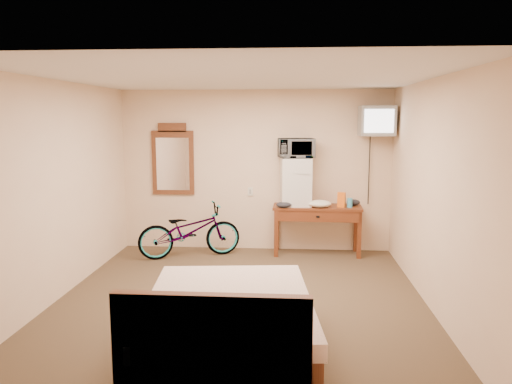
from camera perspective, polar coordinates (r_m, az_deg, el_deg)
room at (r=5.54m, az=-1.85°, el=-0.07°), size 4.60×4.64×2.50m
desk at (r=7.60m, az=7.01°, el=-2.53°), size 1.34×0.55×0.75m
mini_fridge at (r=7.57m, az=4.57°, el=1.18°), size 0.48×0.47×0.73m
microwave at (r=7.52m, az=4.61°, el=5.02°), size 0.57×0.43×0.29m
snack_bag at (r=7.53m, az=9.74°, el=-0.88°), size 0.13×0.10×0.22m
blue_cup at (r=7.55m, az=10.67°, el=-1.21°), size 0.08×0.08×0.14m
cloth_cream at (r=7.49m, az=7.29°, el=-1.33°), size 0.35×0.27×0.11m
cloth_dark_a at (r=7.41m, az=3.20°, el=-1.47°), size 0.23×0.17×0.09m
cloth_dark_b at (r=7.73m, az=11.06°, el=-1.17°), size 0.20×0.17×0.09m
crt_television at (r=7.57m, az=13.63°, el=7.90°), size 0.50×0.59×0.44m
wall_mirror at (r=7.97m, az=-9.48°, el=3.62°), size 0.66×0.04×1.12m
bicycle at (r=7.53m, az=-7.60°, el=-4.40°), size 1.62×1.04×0.80m
bed at (r=4.47m, az=-3.20°, el=-14.96°), size 1.60×2.01×0.90m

